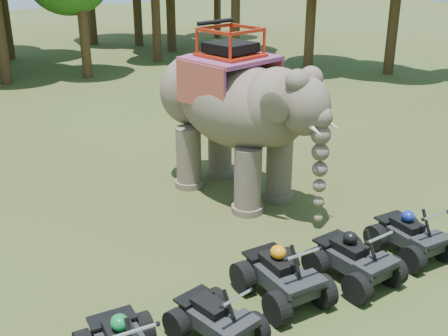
{
  "coord_description": "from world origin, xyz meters",
  "views": [
    {
      "loc": [
        -6.72,
        -8.65,
        6.71
      ],
      "look_at": [
        0.0,
        1.2,
        1.9
      ],
      "focal_mm": 45.0,
      "sensor_mm": 36.0,
      "label": 1
    }
  ],
  "objects_px": {
    "atv_1": "(216,312)",
    "atv_4": "(412,230)",
    "atv_2": "(283,269)",
    "atv_3": "(355,252)",
    "elephant": "(233,112)"
  },
  "relations": [
    {
      "from": "atv_2",
      "to": "atv_3",
      "type": "bearing_deg",
      "value": -7.65
    },
    {
      "from": "atv_1",
      "to": "atv_2",
      "type": "bearing_deg",
      "value": 0.74
    },
    {
      "from": "atv_2",
      "to": "elephant",
      "type": "bearing_deg",
      "value": 69.67
    },
    {
      "from": "atv_3",
      "to": "atv_1",
      "type": "bearing_deg",
      "value": 178.06
    },
    {
      "from": "atv_3",
      "to": "atv_4",
      "type": "distance_m",
      "value": 1.87
    },
    {
      "from": "atv_1",
      "to": "atv_4",
      "type": "distance_m",
      "value": 5.35
    },
    {
      "from": "elephant",
      "to": "atv_2",
      "type": "height_order",
      "value": "elephant"
    },
    {
      "from": "atv_1",
      "to": "atv_2",
      "type": "relative_size",
      "value": 0.87
    },
    {
      "from": "atv_2",
      "to": "atv_3",
      "type": "distance_m",
      "value": 1.71
    },
    {
      "from": "atv_3",
      "to": "atv_2",
      "type": "bearing_deg",
      "value": 166.87
    },
    {
      "from": "atv_2",
      "to": "atv_4",
      "type": "distance_m",
      "value": 3.56
    },
    {
      "from": "elephant",
      "to": "atv_2",
      "type": "relative_size",
      "value": 3.03
    },
    {
      "from": "atv_2",
      "to": "atv_3",
      "type": "xyz_separation_m",
      "value": [
        1.67,
        -0.35,
        -0.02
      ]
    },
    {
      "from": "atv_1",
      "to": "atv_3",
      "type": "distance_m",
      "value": 3.48
    },
    {
      "from": "elephant",
      "to": "atv_2",
      "type": "bearing_deg",
      "value": -123.95
    }
  ]
}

